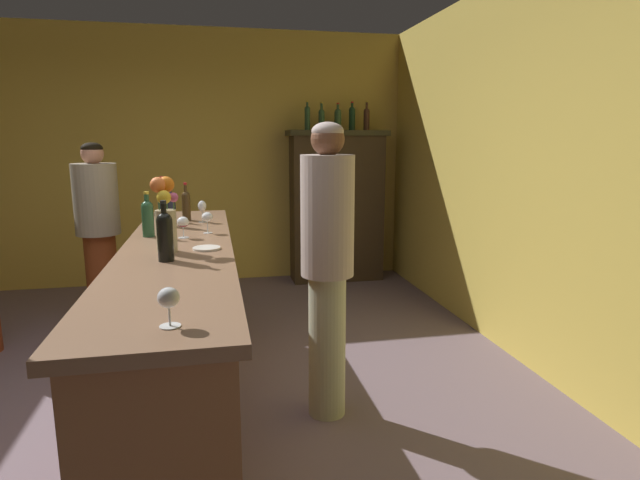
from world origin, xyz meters
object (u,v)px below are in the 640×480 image
(wine_bottle_pinot, at_px, (186,204))
(display_bottle_midleft, at_px, (322,118))
(wine_bottle_malbec, at_px, (170,207))
(patron_tall, at_px, (98,229))
(wine_glass_rear, at_px, (183,223))
(wine_glass_front, at_px, (169,299))
(display_bottle_right, at_px, (367,118))
(wine_bottle_rose, at_px, (148,217))
(wine_glass_spare, at_px, (207,218))
(display_bottle_left, at_px, (307,117))
(display_bottle_midright, at_px, (352,117))
(display_bottle_center, at_px, (338,118))
(cheese_plate, at_px, (207,248))
(bar_counter, at_px, (182,333))
(wine_bottle_syrah, at_px, (165,234))
(wine_glass_mid, at_px, (202,207))
(bartender, at_px, (327,258))
(display_cabinet, at_px, (337,203))
(flower_arrangement, at_px, (165,215))
(wine_bottle_riesling, at_px, (163,202))

(wine_bottle_pinot, distance_m, display_bottle_midleft, 2.45)
(wine_bottle_malbec, distance_m, patron_tall, 1.24)
(wine_bottle_pinot, distance_m, wine_glass_rear, 0.73)
(wine_bottle_pinot, relative_size, wine_glass_front, 2.13)
(display_bottle_right, bearing_deg, wine_bottle_rose, -130.80)
(wine_glass_rear, xyz_separation_m, wine_glass_spare, (0.15, 0.14, 0.01))
(display_bottle_left, relative_size, display_bottle_midright, 1.01)
(display_bottle_center, xyz_separation_m, patron_tall, (-2.39, -1.14, -0.99))
(cheese_plate, distance_m, display_bottle_center, 3.40)
(bar_counter, height_order, wine_glass_front, wine_glass_front)
(wine_glass_spare, bearing_deg, wine_bottle_rose, -173.05)
(wine_glass_rear, xyz_separation_m, display_bottle_midleft, (1.41, 2.59, 0.74))
(bar_counter, height_order, wine_glass_spare, wine_glass_spare)
(bar_counter, bearing_deg, wine_bottle_pinot, 89.31)
(wine_glass_front, bearing_deg, display_bottle_left, 73.77)
(wine_bottle_syrah, bearing_deg, wine_bottle_malbec, 92.74)
(wine_bottle_malbec, relative_size, patron_tall, 0.19)
(wine_glass_spare, height_order, patron_tall, patron_tall)
(bar_counter, relative_size, cheese_plate, 20.00)
(wine_bottle_syrah, xyz_separation_m, wine_glass_mid, (0.16, 1.23, -0.02))
(wine_bottle_rose, xyz_separation_m, wine_bottle_pinot, (0.20, 0.64, -0.00))
(wine_bottle_syrah, height_order, wine_glass_mid, wine_bottle_syrah)
(display_bottle_center, bearing_deg, display_bottle_midleft, -180.00)
(bartender, bearing_deg, wine_glass_spare, -41.31)
(display_bottle_left, xyz_separation_m, display_bottle_midleft, (0.16, -0.00, -0.01))
(wine_bottle_malbec, height_order, wine_glass_mid, wine_bottle_malbec)
(cheese_plate, bearing_deg, wine_glass_rear, 110.77)
(display_cabinet, bearing_deg, flower_arrangement, -119.02)
(bar_counter, xyz_separation_m, wine_glass_rear, (0.02, 0.27, 0.61))
(wine_bottle_syrah, height_order, wine_glass_spare, wine_bottle_syrah)
(wine_glass_rear, distance_m, display_bottle_left, 2.97)
(bar_counter, distance_m, cheese_plate, 0.56)
(wine_bottle_syrah, bearing_deg, patron_tall, 109.67)
(wine_glass_front, xyz_separation_m, display_bottle_midleft, (1.38, 4.18, 0.74))
(bar_counter, bearing_deg, bartender, -10.03)
(display_bottle_midright, bearing_deg, wine_glass_rear, -124.31)
(wine_bottle_malbec, xyz_separation_m, display_bottle_midright, (1.87, 2.13, 0.71))
(wine_glass_spare, bearing_deg, wine_glass_mid, 94.75)
(wine_bottle_riesling, xyz_separation_m, wine_bottle_rose, (-0.04, -0.64, -0.02))
(wine_glass_mid, xyz_separation_m, display_bottle_left, (1.15, 1.98, 0.73))
(wine_bottle_pinot, bearing_deg, bartender, -54.11)
(wine_bottle_syrah, height_order, wine_glass_rear, wine_bottle_syrah)
(wine_bottle_syrah, xyz_separation_m, display_bottle_midright, (1.82, 3.21, 0.71))
(bar_counter, xyz_separation_m, wine_glass_front, (0.06, -1.32, 0.61))
(display_bottle_left, bearing_deg, display_bottle_center, 0.00)
(wine_bottle_pinot, height_order, display_bottle_right, display_bottle_right)
(wine_bottle_malbec, height_order, wine_bottle_pinot, wine_bottle_malbec)
(wine_glass_rear, height_order, display_bottle_midleft, display_bottle_midleft)
(wine_glass_spare, height_order, display_bottle_center, display_bottle_center)
(cheese_plate, distance_m, display_bottle_midleft, 3.33)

